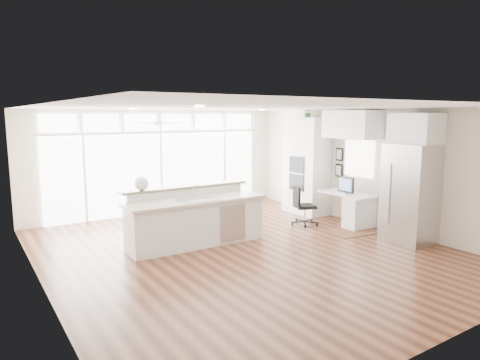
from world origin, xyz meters
TOP-DOWN VIEW (x-y plane):
  - floor at (0.00, 0.00)m, footprint 7.00×8.00m
  - ceiling at (0.00, 0.00)m, footprint 7.00×8.00m
  - wall_back at (0.00, 4.00)m, footprint 7.00×0.04m
  - wall_front at (0.00, -4.00)m, footprint 7.00×0.04m
  - wall_left at (-3.50, 0.00)m, footprint 0.04×8.00m
  - wall_right at (3.50, 0.00)m, footprint 0.04×8.00m
  - glass_wall at (0.00, 3.94)m, footprint 5.80×0.06m
  - transom_row at (0.00, 3.94)m, footprint 5.90×0.06m
  - desk_window at (3.46, 0.30)m, footprint 0.04×0.85m
  - ceiling_fan at (-0.50, 2.80)m, footprint 1.16×1.16m
  - recessed_lights at (0.00, 0.20)m, footprint 3.40×3.00m
  - oven_cabinet at (3.17, 1.80)m, footprint 0.64×1.20m
  - desk_nook at (3.13, 0.30)m, footprint 0.72×1.30m
  - upper_cabinets at (3.17, 0.30)m, footprint 0.64×1.30m
  - refrigerator at (3.11, -1.35)m, footprint 0.76×0.90m
  - fridge_cabinet at (3.17, -1.35)m, footprint 0.64×0.90m
  - framed_photos at (3.46, 0.92)m, footprint 0.06×0.22m
  - kitchen_island at (-0.57, 0.86)m, footprint 2.86×1.11m
  - rug at (2.69, -0.23)m, footprint 1.00×0.77m
  - office_chair at (2.29, 0.85)m, footprint 0.59×0.57m
  - fishbowl at (-1.51, 1.27)m, footprint 0.30×0.30m
  - monitor at (3.05, 0.30)m, footprint 0.12×0.49m
  - keyboard at (2.88, 0.30)m, footprint 0.12×0.31m
  - potted_plant at (3.17, 1.80)m, footprint 0.29×0.31m

SIDE VIEW (x-z plane):
  - floor at x=0.00m, z-range -0.02..0.00m
  - rug at x=2.69m, z-range 0.00..0.01m
  - desk_nook at x=3.13m, z-range 0.00..0.76m
  - office_chair at x=2.29m, z-range 0.00..0.90m
  - kitchen_island at x=-0.57m, z-range 0.00..1.13m
  - keyboard at x=2.88m, z-range 0.76..0.78m
  - monitor at x=3.05m, z-range 0.76..1.17m
  - refrigerator at x=3.11m, z-range 0.00..2.00m
  - glass_wall at x=0.00m, z-range 0.01..2.09m
  - oven_cabinet at x=3.17m, z-range 0.00..2.50m
  - fishbowl at x=-1.51m, z-range 1.13..1.40m
  - wall_back at x=0.00m, z-range 0.00..2.70m
  - wall_front at x=0.00m, z-range 0.00..2.70m
  - wall_left at x=-3.50m, z-range 0.00..2.70m
  - wall_right at x=3.50m, z-range 0.00..2.70m
  - framed_photos at x=3.46m, z-range 1.00..1.80m
  - desk_window at x=3.46m, z-range 1.12..1.98m
  - fridge_cabinet at x=3.17m, z-range 2.00..2.60m
  - upper_cabinets at x=3.17m, z-range 2.03..2.67m
  - transom_row at x=0.00m, z-range 2.18..2.58m
  - ceiling_fan at x=-0.50m, z-range 2.32..2.64m
  - potted_plant at x=3.17m, z-range 2.50..2.72m
  - recessed_lights at x=0.00m, z-range 2.67..2.69m
  - ceiling at x=0.00m, z-range 2.69..2.71m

